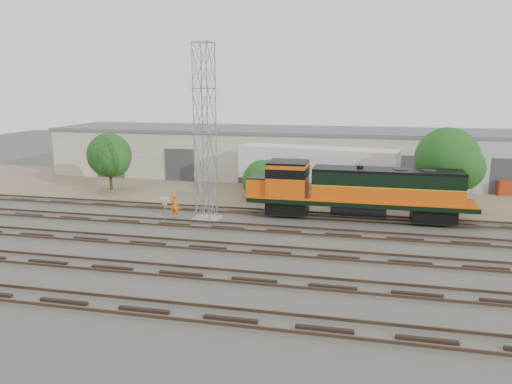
% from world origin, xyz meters
% --- Properties ---
extents(ground, '(140.00, 140.00, 0.00)m').
position_xyz_m(ground, '(0.00, 0.00, 0.00)').
color(ground, '#47423A').
rests_on(ground, ground).
extents(dirt_strip, '(80.00, 16.00, 0.02)m').
position_xyz_m(dirt_strip, '(0.00, 15.00, 0.01)').
color(dirt_strip, '#726047').
rests_on(dirt_strip, ground).
extents(tracks, '(80.00, 20.40, 0.28)m').
position_xyz_m(tracks, '(0.00, -3.00, 0.08)').
color(tracks, black).
rests_on(tracks, ground).
extents(warehouse, '(58.40, 10.40, 5.30)m').
position_xyz_m(warehouse, '(0.04, 22.98, 2.65)').
color(warehouse, beige).
rests_on(warehouse, ground).
extents(locomotive, '(16.61, 2.91, 3.99)m').
position_xyz_m(locomotive, '(4.56, 6.00, 2.30)').
color(locomotive, black).
rests_on(locomotive, tracks).
extents(signal_tower, '(1.90, 1.90, 12.84)m').
position_xyz_m(signal_tower, '(-6.19, 3.45, 6.27)').
color(signal_tower, gray).
rests_on(signal_tower, ground).
extents(sign_post, '(0.81, 0.18, 1.99)m').
position_xyz_m(sign_post, '(-8.93, 2.03, 1.39)').
color(sign_post, gray).
rests_on(sign_post, ground).
extents(worker, '(0.65, 0.43, 1.78)m').
position_xyz_m(worker, '(-8.85, 3.74, 0.89)').
color(worker, orange).
rests_on(worker, ground).
extents(semi_trailer, '(14.71, 5.55, 4.44)m').
position_xyz_m(semi_trailer, '(1.19, 13.75, 2.79)').
color(semi_trailer, white).
rests_on(semi_trailer, ground).
extents(dumpster_red, '(1.63, 1.54, 1.40)m').
position_xyz_m(dumpster_red, '(17.81, 17.99, 0.70)').
color(dumpster_red, '#993010').
rests_on(dumpster_red, ground).
extents(tree_west, '(4.41, 4.20, 5.49)m').
position_xyz_m(tree_west, '(-18.48, 11.75, 3.28)').
color(tree_west, '#382619').
rests_on(tree_west, ground).
extents(tree_mid, '(3.93, 3.74, 3.74)m').
position_xyz_m(tree_mid, '(-3.31, 11.11, 1.55)').
color(tree_mid, '#382619').
rests_on(tree_mid, ground).
extents(tree_east, '(5.24, 4.99, 6.74)m').
position_xyz_m(tree_east, '(11.68, 9.75, 4.11)').
color(tree_east, '#382619').
rests_on(tree_east, ground).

